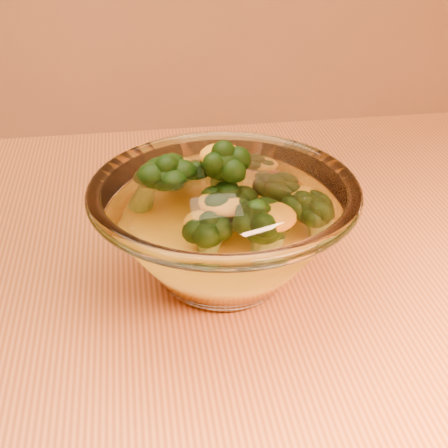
% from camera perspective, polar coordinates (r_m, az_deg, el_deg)
% --- Properties ---
extents(table, '(1.20, 0.80, 0.75)m').
position_cam_1_polar(table, '(0.58, 4.44, -15.55)').
color(table, '#B66936').
rests_on(table, ground).
extents(glass_bowl, '(0.22, 0.22, 0.10)m').
position_cam_1_polar(glass_bowl, '(0.52, -0.00, -0.45)').
color(glass_bowl, white).
rests_on(glass_bowl, table).
extents(cheese_sauce, '(0.13, 0.13, 0.04)m').
position_cam_1_polar(cheese_sauce, '(0.53, 0.00, -2.35)').
color(cheese_sauce, yellow).
rests_on(cheese_sauce, glass_bowl).
extents(broccoli_heap, '(0.16, 0.14, 0.08)m').
position_cam_1_polar(broccoli_heap, '(0.53, 0.10, 2.05)').
color(broccoli_heap, black).
rests_on(broccoli_heap, cheese_sauce).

